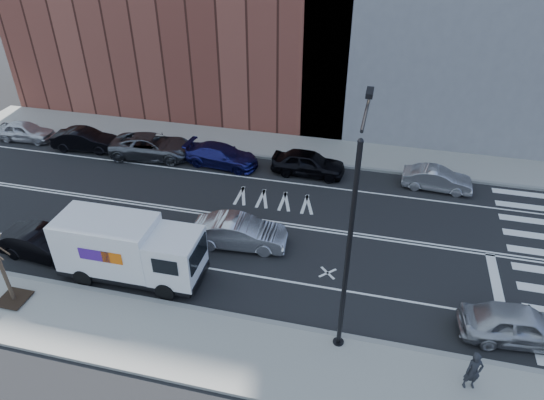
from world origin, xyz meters
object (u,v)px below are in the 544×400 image
at_px(driving_sedan, 240,232).
at_px(near_parked_front, 519,325).
at_px(far_parked_b, 85,140).
at_px(fedex_van, 129,249).
at_px(pedestrian, 473,371).
at_px(far_parked_a, 25,131).

distance_m(driving_sedan, near_parked_front, 12.86).
height_order(far_parked_b, driving_sedan, driving_sedan).
xyz_separation_m(far_parked_b, driving_sedan, (13.26, -7.59, 0.05)).
distance_m(fedex_van, near_parked_front, 16.63).
bearing_deg(near_parked_front, driving_sedan, 70.70).
distance_m(fedex_van, driving_sedan, 5.41).
bearing_deg(driving_sedan, pedestrian, -124.88).
distance_m(far_parked_b, near_parked_front, 27.88).
xyz_separation_m(driving_sedan, pedestrian, (10.42, -6.06, 0.21)).
bearing_deg(far_parked_a, driving_sedan, -116.10).
relative_size(fedex_van, far_parked_b, 1.52).
relative_size(far_parked_b, driving_sedan, 0.93).
relative_size(fedex_van, far_parked_a, 1.65).
xyz_separation_m(fedex_van, near_parked_front, (16.60, 0.20, -0.81)).
xyz_separation_m(far_parked_a, pedestrian, (28.61, -13.95, 0.30)).
height_order(fedex_van, far_parked_b, fedex_van).
bearing_deg(pedestrian, far_parked_b, 134.86).
relative_size(driving_sedan, near_parked_front, 1.03).
bearing_deg(pedestrian, near_parked_front, 39.50).
relative_size(near_parked_front, pedestrian, 2.74).
height_order(fedex_van, driving_sedan, fedex_van).
height_order(near_parked_front, pedestrian, pedestrian).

